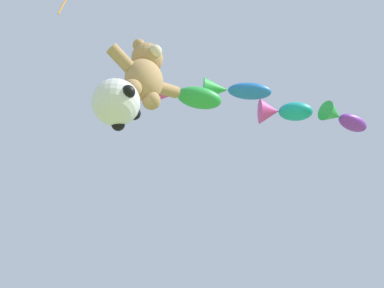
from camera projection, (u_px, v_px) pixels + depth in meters
name	position (u px, v px, depth m)	size (l,w,h in m)	color
teddy_bear_kite	(145.00, 73.00, 8.44)	(1.94, 0.86, 1.97)	tan
soccer_ball_kite	(116.00, 103.00, 7.33)	(1.05, 1.04, 0.96)	white
fish_kite_emerald	(182.00, 95.00, 11.39)	(2.30, 1.74, 0.89)	green
fish_kite_cobalt	(233.00, 90.00, 12.15)	(2.16, 1.89, 0.73)	blue
fish_kite_teal	(282.00, 111.00, 12.80)	(1.88, 1.78, 0.86)	#19ADB2
fish_kite_violet	(343.00, 118.00, 12.57)	(1.90, 1.05, 0.70)	purple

